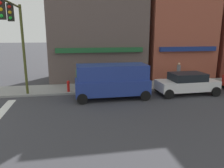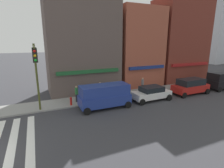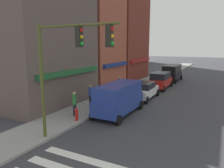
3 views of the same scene
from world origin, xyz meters
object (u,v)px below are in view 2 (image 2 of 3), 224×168
at_px(fire_hydrant, 71,101).
at_px(pedestrian_green_top, 77,93).
at_px(traffic_signal, 36,66).
at_px(suv_red, 191,86).
at_px(van_blue, 105,95).
at_px(van_black, 224,80).
at_px(sedan_white, 151,93).
at_px(pedestrian_blue_shirt, 100,89).
at_px(pedestrian_grey_coat, 142,84).

bearing_deg(fire_hydrant, pedestrian_green_top, 44.00).
height_order(traffic_signal, suv_red, traffic_signal).
height_order(van_blue, van_black, same).
bearing_deg(suv_red, sedan_white, 178.77).
bearing_deg(van_blue, van_black, 0.03).
distance_m(sedan_white, pedestrian_green_top, 8.19).
bearing_deg(pedestrian_blue_shirt, fire_hydrant, 80.92).
relative_size(van_blue, sedan_white, 1.12).
xyz_separation_m(traffic_signal, suv_red, (17.38, -0.03, -3.49)).
xyz_separation_m(pedestrian_grey_coat, fire_hydrant, (-9.42, -1.36, -0.46)).
relative_size(traffic_signal, suv_red, 1.32).
distance_m(suv_red, pedestrian_grey_coat, 5.90).
bearing_deg(van_black, pedestrian_blue_shirt, 169.23).
bearing_deg(pedestrian_green_top, van_blue, -83.69).
bearing_deg(sedan_white, pedestrian_grey_coat, 72.94).
distance_m(van_black, pedestrian_grey_coat, 11.64).
distance_m(van_black, pedestrian_green_top, 20.05).
height_order(van_black, pedestrian_grey_coat, van_black).
xyz_separation_m(traffic_signal, sedan_white, (11.48, -0.03, -3.68)).
xyz_separation_m(pedestrian_green_top, fire_hydrant, (-0.75, -0.73, -0.46)).
distance_m(van_blue, van_black, 17.66).
xyz_separation_m(van_black, fire_hydrant, (-20.65, 1.70, -0.67)).
bearing_deg(fire_hydrant, pedestrian_grey_coat, 8.22).
bearing_deg(suv_red, fire_hydrant, 172.07).
relative_size(van_blue, suv_red, 1.06).
xyz_separation_m(pedestrian_blue_shirt, fire_hydrant, (-3.59, -1.25, -0.46)).
bearing_deg(traffic_signal, pedestrian_blue_shirt, 24.15).
bearing_deg(fire_hydrant, traffic_signal, -150.19).
distance_m(traffic_signal, van_black, 23.79).
distance_m(traffic_signal, suv_red, 17.72).
bearing_deg(sedan_white, pedestrian_green_top, 161.22).
xyz_separation_m(sedan_white, pedestrian_green_top, (-7.82, 2.43, 0.23)).
relative_size(van_blue, fire_hydrant, 5.94).
bearing_deg(traffic_signal, suv_red, -0.10).
height_order(traffic_signal, fire_hydrant, traffic_signal).
height_order(pedestrian_grey_coat, pedestrian_blue_shirt, same).
height_order(sedan_white, pedestrian_grey_coat, pedestrian_grey_coat).
distance_m(van_blue, pedestrian_blue_shirt, 3.01).
height_order(traffic_signal, pedestrian_green_top, traffic_signal).
bearing_deg(pedestrian_grey_coat, van_blue, -165.92).
height_order(traffic_signal, van_black, traffic_signal).
distance_m(pedestrian_grey_coat, pedestrian_blue_shirt, 5.83).
relative_size(pedestrian_green_top, fire_hydrant, 2.10).
xyz_separation_m(traffic_signal, pedestrian_blue_shirt, (6.50, 2.91, -3.45)).
bearing_deg(pedestrian_blue_shirt, van_blue, 140.29).
height_order(van_black, pedestrian_green_top, van_black).
bearing_deg(sedan_white, van_black, -1.52).
bearing_deg(pedestrian_blue_shirt, sedan_white, -148.81).
distance_m(suv_red, pedestrian_green_top, 13.92).
bearing_deg(suv_red, van_blue, 178.77).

